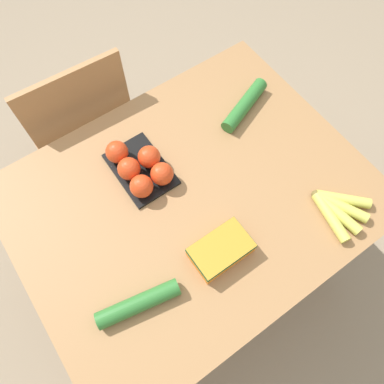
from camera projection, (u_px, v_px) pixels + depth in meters
name	position (u px, v px, depth m)	size (l,w,h in m)	color
ground_plane	(192.00, 260.00, 1.87)	(12.00, 12.00, 0.00)	gray
dining_table	(192.00, 210.00, 1.29)	(1.10, 0.88, 0.76)	#9E7044
chair	(84.00, 129.00, 1.63)	(0.43, 0.41, 0.93)	#A87547
banana_bunch	(337.00, 208.00, 1.14)	(0.17, 0.18, 0.03)	brown
tomato_pack	(140.00, 168.00, 1.18)	(0.16, 0.23, 0.08)	black
carrot_bag	(221.00, 250.00, 1.07)	(0.17, 0.11, 0.05)	orange
cucumber_near	(245.00, 105.00, 1.30)	(0.24, 0.13, 0.05)	#2D702D
cucumber_far	(138.00, 304.00, 1.01)	(0.24, 0.09, 0.05)	#2D702D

